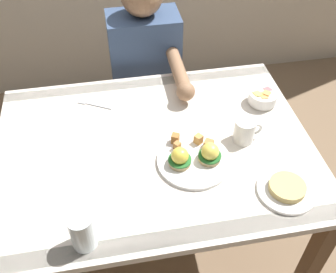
# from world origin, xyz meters

# --- Properties ---
(ground_plane) EXTENTS (6.00, 6.00, 0.00)m
(ground_plane) POSITION_xyz_m (0.00, 0.00, 0.00)
(ground_plane) COLOR #7F664C
(dining_table) EXTENTS (1.20, 0.90, 0.74)m
(dining_table) POSITION_xyz_m (0.00, 0.00, 0.63)
(dining_table) COLOR silver
(dining_table) RESTS_ON ground_plane
(eggs_benedict_plate) EXTENTS (0.27, 0.27, 0.09)m
(eggs_benedict_plate) POSITION_xyz_m (0.13, -0.11, 0.76)
(eggs_benedict_plate) COLOR white
(eggs_benedict_plate) RESTS_ON dining_table
(fruit_bowl) EXTENTS (0.12, 0.12, 0.06)m
(fruit_bowl) POSITION_xyz_m (0.49, 0.17, 0.77)
(fruit_bowl) COLOR white
(fruit_bowl) RESTS_ON dining_table
(coffee_mug) EXTENTS (0.11, 0.08, 0.09)m
(coffee_mug) POSITION_xyz_m (0.34, -0.03, 0.79)
(coffee_mug) COLOR white
(coffee_mug) RESTS_ON dining_table
(fork) EXTENTS (0.14, 0.09, 0.00)m
(fork) POSITION_xyz_m (-0.22, 0.29, 0.74)
(fork) COLOR silver
(fork) RESTS_ON dining_table
(water_glass_near) EXTENTS (0.08, 0.08, 0.13)m
(water_glass_near) POSITION_xyz_m (-0.27, -0.37, 0.80)
(water_glass_near) COLOR silver
(water_glass_near) RESTS_ON dining_table
(side_plate) EXTENTS (0.20, 0.20, 0.04)m
(side_plate) POSITION_xyz_m (0.41, -0.30, 0.75)
(side_plate) COLOR white
(side_plate) RESTS_ON dining_table
(diner_person) EXTENTS (0.34, 0.54, 1.14)m
(diner_person) POSITION_xyz_m (0.05, 0.60, 0.65)
(diner_person) COLOR #33333D
(diner_person) RESTS_ON ground_plane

